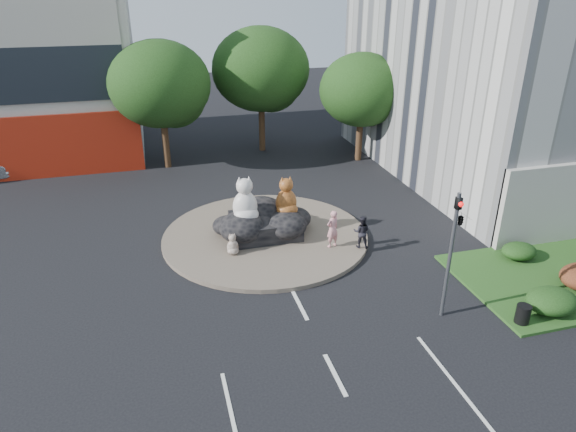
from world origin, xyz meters
name	(u,v)px	position (x,y,z in m)	size (l,w,h in m)	color
ground	(335,375)	(0.00, 0.00, 0.00)	(120.00, 120.00, 0.00)	black
roundabout_island	(265,236)	(0.00, 10.00, 0.10)	(10.00, 10.00, 0.20)	brown
rock_plinth	(265,226)	(0.00, 10.00, 0.65)	(3.20, 2.60, 0.90)	black
grass_verge	(575,275)	(12.00, 3.00, 0.06)	(10.00, 6.00, 0.12)	#274D19
tree_left	(161,88)	(-3.93, 22.06, 5.25)	(6.46, 6.46, 8.27)	#382314
tree_mid	(262,73)	(3.07, 24.06, 5.56)	(6.84, 6.84, 8.76)	#382314
tree_right	(362,93)	(9.07, 20.06, 4.63)	(5.70, 5.70, 7.30)	#382314
hedge_near_green	(552,301)	(9.00, 1.00, 0.57)	(2.00, 1.60, 0.90)	black
hedge_back_green	(519,251)	(10.50, 4.80, 0.48)	(1.60, 1.28, 0.72)	black
traffic_light	(457,229)	(5.10, 2.00, 3.62)	(0.44, 1.24, 5.00)	#595B60
street_lamp	(533,140)	(12.82, 8.00, 4.55)	(2.34, 0.22, 8.06)	#595B60
cat_white	(245,199)	(-0.97, 9.88, 2.22)	(1.35, 1.17, 2.25)	silver
cat_tabby	(286,196)	(1.08, 10.06, 2.09)	(1.18, 1.03, 1.97)	#A75822
kitten_calico	(233,243)	(-1.85, 8.49, 0.70)	(0.61, 0.52, 1.01)	beige
kitten_white	(296,228)	(1.41, 9.47, 0.61)	(0.50, 0.43, 0.83)	silver
pedestrian_pink	(332,229)	(2.73, 7.94, 1.11)	(0.66, 0.43, 1.82)	#D0868C
pedestrian_dark	(362,232)	(4.00, 7.53, 0.99)	(0.76, 0.60, 1.57)	black
litter_bin	(523,314)	(7.50, 0.68, 0.48)	(0.52, 0.52, 0.71)	black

